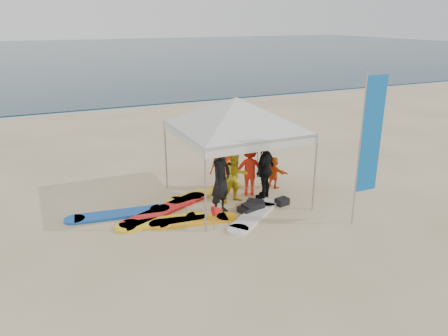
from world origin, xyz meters
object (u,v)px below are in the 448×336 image
person_orange_a (250,169)px  surfboard_spread (181,211)px  person_black_a (221,180)px  feather_flag (370,137)px  canopy_tent (237,98)px  marker_pennant (218,211)px  person_orange_b (223,165)px  person_black_b (265,170)px  person_yellow (236,177)px  person_seated (274,172)px

person_orange_a → surfboard_spread: (-2.31, -0.39, -0.77)m
person_black_a → feather_flag: (3.09, -2.02, 1.35)m
canopy_tent → feather_flag: feather_flag is taller
marker_pennant → surfboard_spread: (-0.55, 1.29, -0.46)m
person_black_a → person_orange_b: size_ratio=1.19×
person_black_a → person_black_b: (1.59, 0.43, -0.07)m
person_black_b → person_orange_b: (-0.83, 1.14, -0.08)m
canopy_tent → marker_pennant: bearing=-128.4°
person_orange_a → person_black_b: person_black_b is taller
person_orange_a → feather_flag: bearing=147.0°
surfboard_spread → marker_pennant: bearing=-66.8°
person_orange_a → person_yellow: bearing=54.0°
person_black_a → person_black_b: person_black_a is taller
person_orange_a → marker_pennant: (-1.76, -1.68, -0.31)m
marker_pennant → surfboard_spread: 1.48m
canopy_tent → feather_flag: size_ratio=1.16×
surfboard_spread → person_yellow: bearing=1.5°
marker_pennant → canopy_tent: bearing=51.6°
person_seated → canopy_tent: canopy_tent is taller
person_seated → canopy_tent: bearing=79.6°
person_orange_a → feather_flag: (1.77, -2.87, 1.49)m
person_black_a → person_yellow: 0.87m
person_yellow → marker_pennant: 1.77m
person_orange_a → person_black_b: bearing=148.7°
feather_flag → person_yellow: bearing=133.5°
person_black_b → feather_flag: size_ratio=0.45×
canopy_tent → marker_pennant: 3.20m
person_orange_a → canopy_tent: size_ratio=0.36×
person_yellow → person_orange_a: size_ratio=0.97×
person_orange_a → marker_pennant: 2.45m
person_black_a → feather_flag: feather_flag is taller
person_black_b → canopy_tent: 2.26m
surfboard_spread → person_seated: bearing=10.2°
person_orange_b → feather_flag: (2.32, -3.59, 1.50)m
person_yellow → canopy_tent: (0.13, 0.25, 2.19)m
person_black_a → surfboard_spread: 1.43m
person_orange_b → surfboard_spread: 2.21m
person_orange_a → person_orange_b: 0.90m
person_black_a → canopy_tent: (0.81, 0.76, 2.02)m
person_black_b → surfboard_spread: size_ratio=0.33×
person_yellow → person_seated: 1.69m
person_orange_a → surfboard_spread: size_ratio=0.30×
person_yellow → marker_pennant: person_yellow is taller
feather_flag → surfboard_spread: bearing=148.7°
person_orange_b → marker_pennant: bearing=62.8°
person_black_b → feather_flag: feather_flag is taller
person_black_b → person_orange_b: 1.41m
person_yellow → feather_flag: 3.81m
person_yellow → person_black_b: bearing=-9.0°
person_black_a → person_seated: 2.53m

